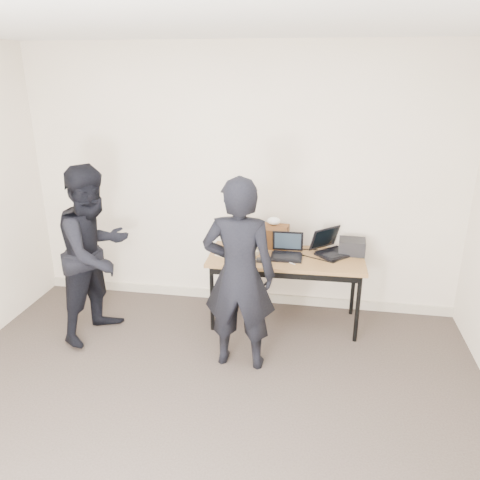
% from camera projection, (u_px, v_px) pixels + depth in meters
% --- Properties ---
extents(room, '(4.60, 4.60, 2.80)m').
position_uv_depth(room, '(177.00, 269.00, 2.71)').
color(room, '#413731').
rests_on(room, ground).
extents(desk, '(1.51, 0.67, 0.72)m').
position_uv_depth(desk, '(286.00, 262.00, 4.56)').
color(desk, brown).
rests_on(desk, ground).
extents(laptop_beige, '(0.45, 0.44, 0.27)m').
position_uv_depth(laptop_beige, '(239.00, 249.00, 4.59)').
color(laptop_beige, beige).
rests_on(laptop_beige, desk).
extents(laptop_center, '(0.30, 0.29, 0.23)m').
position_uv_depth(laptop_center, '(287.00, 251.00, 4.53)').
color(laptop_center, black).
rests_on(laptop_center, desk).
extents(laptop_right, '(0.46, 0.46, 0.25)m').
position_uv_depth(laptop_right, '(331.00, 248.00, 4.60)').
color(laptop_right, black).
rests_on(laptop_right, desk).
extents(leather_satchel, '(0.38, 0.22, 0.25)m').
position_uv_depth(leather_satchel, '(270.00, 236.00, 4.73)').
color(leather_satchel, brown).
rests_on(leather_satchel, desk).
extents(tissue, '(0.15, 0.12, 0.08)m').
position_uv_depth(tissue, '(274.00, 221.00, 4.68)').
color(tissue, white).
rests_on(tissue, leather_satchel).
extents(equipment_box, '(0.26, 0.23, 0.15)m').
position_uv_depth(equipment_box, '(352.00, 247.00, 4.59)').
color(equipment_box, black).
rests_on(equipment_box, desk).
extents(power_brick, '(0.09, 0.06, 0.03)m').
position_uv_depth(power_brick, '(261.00, 260.00, 4.41)').
color(power_brick, black).
rests_on(power_brick, desk).
extents(cables, '(0.96, 0.43, 0.01)m').
position_uv_depth(cables, '(303.00, 257.00, 4.51)').
color(cables, black).
rests_on(cables, desk).
extents(person_typist, '(0.61, 0.41, 1.67)m').
position_uv_depth(person_typist, '(239.00, 275.00, 3.85)').
color(person_typist, black).
rests_on(person_typist, ground).
extents(person_observer, '(0.86, 0.97, 1.66)m').
position_uv_depth(person_observer, '(96.00, 253.00, 4.33)').
color(person_observer, black).
rests_on(person_observer, ground).
extents(baseboard, '(4.50, 0.03, 0.10)m').
position_uv_depth(baseboard, '(241.00, 296.00, 5.23)').
color(baseboard, '#C1B6A0').
rests_on(baseboard, ground).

